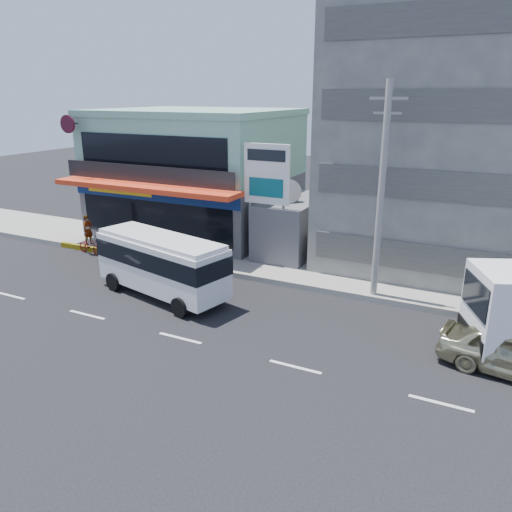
# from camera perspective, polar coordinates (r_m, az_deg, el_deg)

# --- Properties ---
(ground) EXTENTS (120.00, 120.00, 0.00)m
(ground) POSITION_cam_1_polar(r_m,az_deg,el_deg) (20.61, -8.66, -9.27)
(ground) COLOR black
(ground) RESTS_ON ground
(sidewalk) EXTENTS (70.00, 5.00, 0.30)m
(sidewalk) POSITION_cam_1_polar(r_m,az_deg,el_deg) (26.67, 12.21, -2.61)
(sidewalk) COLOR gray
(sidewalk) RESTS_ON ground
(shop_building) EXTENTS (12.40, 11.70, 8.00)m
(shop_building) POSITION_cam_1_polar(r_m,az_deg,el_deg) (34.78, -6.75, 9.07)
(shop_building) COLOR #4A494F
(shop_building) RESTS_ON ground
(concrete_building) EXTENTS (16.00, 12.00, 14.00)m
(concrete_building) POSITION_cam_1_polar(r_m,az_deg,el_deg) (29.94, 25.38, 11.83)
(concrete_building) COLOR gray
(concrete_building) RESTS_ON ground
(gap_structure) EXTENTS (3.00, 6.00, 3.50)m
(gap_structure) POSITION_cam_1_polar(r_m,az_deg,el_deg) (29.92, 4.36, 3.25)
(gap_structure) COLOR #4A494F
(gap_structure) RESTS_ON ground
(satellite_dish) EXTENTS (1.50, 1.50, 0.15)m
(satellite_dish) POSITION_cam_1_polar(r_m,az_deg,el_deg) (28.59, 3.68, 6.32)
(satellite_dish) COLOR slate
(satellite_dish) RESTS_ON gap_structure
(billboard) EXTENTS (2.60, 0.18, 6.90)m
(billboard) POSITION_cam_1_polar(r_m,az_deg,el_deg) (26.92, 1.24, 8.55)
(billboard) COLOR gray
(billboard) RESTS_ON ground
(utility_pole_near) EXTENTS (1.60, 0.30, 10.00)m
(utility_pole_near) POSITION_cam_1_polar(r_m,az_deg,el_deg) (23.14, 14.11, 6.97)
(utility_pole_near) COLOR #999993
(utility_pole_near) RESTS_ON ground
(minibus) EXTENTS (7.50, 3.88, 3.00)m
(minibus) POSITION_cam_1_polar(r_m,az_deg,el_deg) (24.19, -10.76, -0.56)
(minibus) COLOR silver
(minibus) RESTS_ON ground
(motorcycle_rider) EXTENTS (1.94, 0.86, 2.41)m
(motorcycle_rider) POSITION_cam_1_polar(r_m,az_deg,el_deg) (32.11, -18.52, 1.61)
(motorcycle_rider) COLOR #5D0D13
(motorcycle_rider) RESTS_ON ground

